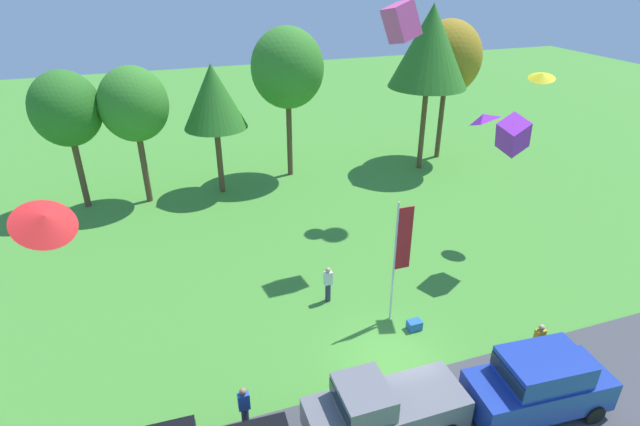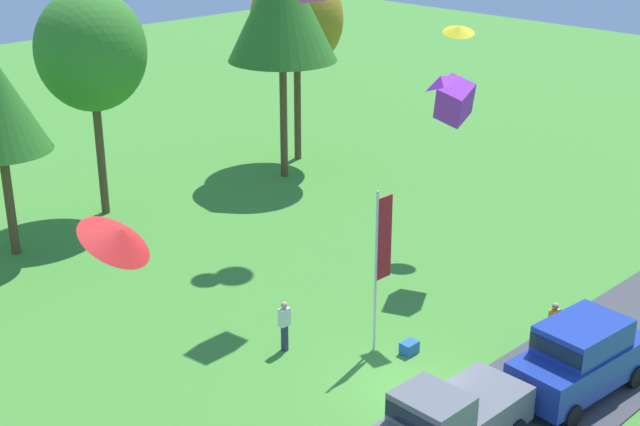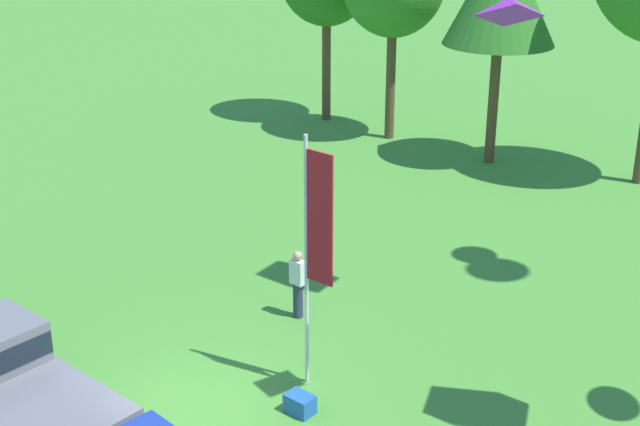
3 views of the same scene
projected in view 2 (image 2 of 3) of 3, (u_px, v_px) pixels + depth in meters
name	position (u px, v px, depth m)	size (l,w,h in m)	color
ground_plane	(413.00, 392.00, 26.16)	(120.00, 120.00, 0.00)	#478E33
car_pickup_mid_row	(445.00, 423.00, 22.83)	(5.01, 2.06, 2.14)	slate
car_suv_far_end	(581.00, 355.00, 25.60)	(4.73, 2.33, 2.28)	#1E389E
person_on_lawn	(284.00, 325.00, 28.12)	(0.36, 0.24, 1.71)	#2D334C
person_watching_sky	(553.00, 327.00, 28.05)	(0.36, 0.24, 1.71)	#2D334C
tree_far_left	(91.00, 51.00, 37.02)	(4.64, 4.64, 9.80)	brown
tree_far_right	(282.00, 5.00, 41.31)	(5.21, 5.21, 11.00)	brown
tree_right_of_center	(297.00, 19.00, 44.31)	(4.67, 4.67, 9.86)	brown
flag_banner	(381.00, 250.00, 27.35)	(0.71, 0.08, 5.40)	silver
cooler_box	(409.00, 348.00, 28.16)	(0.56, 0.40, 0.40)	blue
kite_box_trailing_tail	(454.00, 101.00, 31.92)	(1.03, 1.03, 1.44)	purple
kite_delta_high_left	(459.00, 29.00, 34.56)	(1.24, 1.24, 0.26)	yellow
kite_delta_high_right	(118.00, 236.00, 16.25)	(1.45, 1.45, 0.34)	red
kite_diamond_topmost	(440.00, 80.00, 28.36)	(0.80, 0.92, 0.29)	purple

